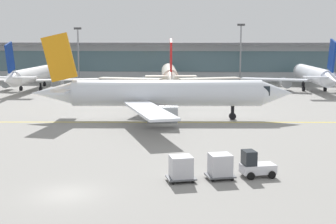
# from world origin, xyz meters

# --- Properties ---
(ground_plane) EXTENTS (400.00, 400.00, 0.00)m
(ground_plane) POSITION_xyz_m (0.00, 0.00, 0.00)
(ground_plane) COLOR gray
(taxiway_centreline_stripe) EXTENTS (109.87, 6.10, 0.01)m
(taxiway_centreline_stripe) POSITION_xyz_m (5.16, 28.60, 0.00)
(taxiway_centreline_stripe) COLOR yellow
(taxiway_centreline_stripe) RESTS_ON ground_plane
(terminal_concourse) EXTENTS (189.03, 11.00, 9.60)m
(terminal_concourse) POSITION_xyz_m (0.00, 90.46, 4.92)
(terminal_concourse) COLOR #B2B7BC
(terminal_concourse) RESTS_ON ground_plane
(gate_airplane_1) EXTENTS (28.18, 30.22, 10.03)m
(gate_airplane_1) POSITION_xyz_m (-24.76, 65.25, 3.01)
(gate_airplane_1) COLOR white
(gate_airplane_1) RESTS_ON ground_plane
(gate_airplane_2) EXTENTS (29.58, 31.91, 10.56)m
(gate_airplane_2) POSITION_xyz_m (3.48, 67.73, 3.17)
(gate_airplane_2) COLOR silver
(gate_airplane_2) RESTS_ON ground_plane
(gate_airplane_3) EXTENTS (29.67, 31.79, 10.56)m
(gate_airplane_3) POSITION_xyz_m (32.93, 67.45, 3.17)
(gate_airplane_3) COLOR silver
(gate_airplane_3) RESTS_ON ground_plane
(taxiing_regional_jet) EXTENTS (34.32, 31.89, 11.37)m
(taxiing_regional_jet) POSITION_xyz_m (4.71, 30.58, 3.41)
(taxiing_regional_jet) COLOR silver
(taxiing_regional_jet) RESTS_ON ground_plane
(baggage_tug) EXTENTS (2.87, 2.15, 2.10)m
(baggage_tug) POSITION_xyz_m (13.47, 4.90, 0.89)
(baggage_tug) COLOR silver
(baggage_tug) RESTS_ON ground_plane
(cargo_dolly_lead) EXTENTS (2.44, 2.08, 1.94)m
(cargo_dolly_lead) POSITION_xyz_m (10.74, 4.18, 1.05)
(cargo_dolly_lead) COLOR #595B60
(cargo_dolly_lead) RESTS_ON ground_plane
(cargo_dolly_trailing) EXTENTS (2.44, 2.08, 1.94)m
(cargo_dolly_trailing) POSITION_xyz_m (7.79, 3.39, 1.05)
(cargo_dolly_trailing) COLOR #595B60
(cargo_dolly_trailing) RESTS_ON ground_plane
(apron_light_mast_1) EXTENTS (1.80, 0.36, 13.19)m
(apron_light_mast_1) POSITION_xyz_m (-19.43, 83.07, 7.27)
(apron_light_mast_1) COLOR gray
(apron_light_mast_1) RESTS_ON ground_plane
(apron_light_mast_2) EXTENTS (1.80, 0.36, 13.98)m
(apron_light_mast_2) POSITION_xyz_m (19.51, 82.53, 7.67)
(apron_light_mast_2) COLOR gray
(apron_light_mast_2) RESTS_ON ground_plane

